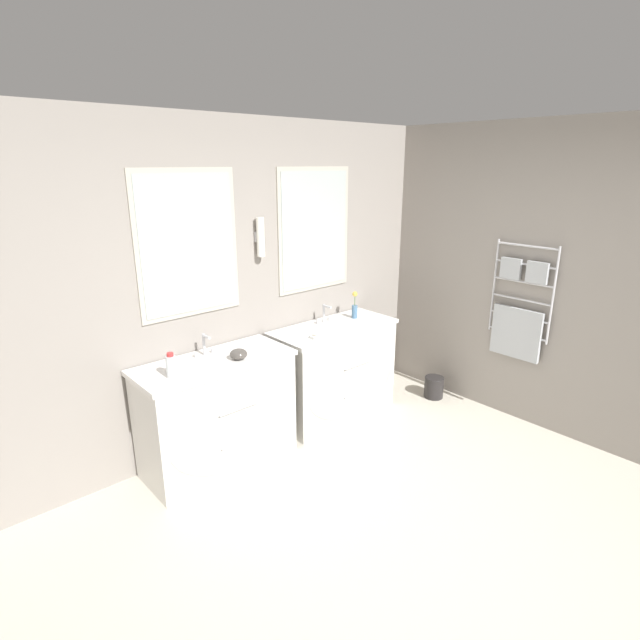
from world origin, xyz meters
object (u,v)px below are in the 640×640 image
(toiletry_bottle, at_px, (171,366))
(amenity_bowl, at_px, (238,354))
(vanity_left, at_px, (220,413))
(flower_vase, at_px, (355,307))
(vanity_right, at_px, (336,371))
(waste_bin, at_px, (434,387))

(toiletry_bottle, relative_size, amenity_bowl, 1.36)
(toiletry_bottle, bearing_deg, vanity_left, 7.94)
(amenity_bowl, distance_m, flower_vase, 1.38)
(vanity_right, bearing_deg, toiletry_bottle, -178.13)
(toiletry_bottle, relative_size, flower_vase, 0.69)
(amenity_bowl, bearing_deg, toiletry_bottle, 177.68)
(vanity_right, relative_size, flower_vase, 4.60)
(vanity_right, height_order, amenity_bowl, amenity_bowl)
(vanity_right, distance_m, toiletry_bottle, 1.67)
(vanity_left, xyz_separation_m, amenity_bowl, (0.15, -0.07, 0.46))
(toiletry_bottle, bearing_deg, flower_vase, 3.82)
(vanity_right, distance_m, flower_vase, 0.61)
(amenity_bowl, height_order, waste_bin, amenity_bowl)
(amenity_bowl, bearing_deg, vanity_right, 3.89)
(vanity_left, height_order, vanity_right, same)
(flower_vase, bearing_deg, toiletry_bottle, -176.18)
(flower_vase, bearing_deg, vanity_left, -177.20)
(vanity_right, bearing_deg, waste_bin, -21.95)
(vanity_left, xyz_separation_m, waste_bin, (2.20, -0.40, -0.33))
(vanity_right, height_order, waste_bin, vanity_right)
(amenity_bowl, relative_size, waste_bin, 0.61)
(vanity_right, relative_size, toiletry_bottle, 6.63)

